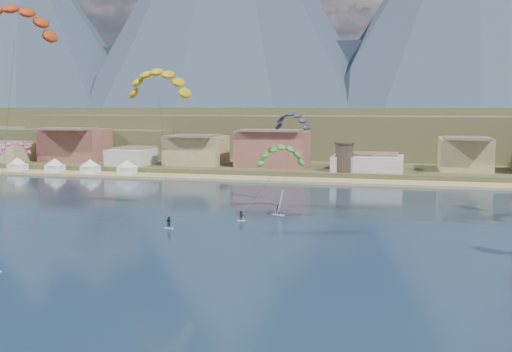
{
  "coord_description": "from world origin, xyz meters",
  "views": [
    {
      "loc": [
        22.05,
        -55.16,
        20.48
      ],
      "look_at": [
        0.0,
        32.0,
        10.0
      ],
      "focal_mm": 42.09,
      "sensor_mm": 36.0,
      "label": 1
    }
  ],
  "objects_px": {
    "watchtower": "(345,157)",
    "kitesurfer_green": "(280,152)",
    "kitesurfer_yellow": "(159,79)",
    "kitesurfer_red": "(14,18)",
    "windsurfer": "(279,207)"
  },
  "relations": [
    {
      "from": "watchtower",
      "to": "kitesurfer_green",
      "type": "bearing_deg",
      "value": -97.46
    },
    {
      "from": "kitesurfer_yellow",
      "to": "kitesurfer_red",
      "type": "bearing_deg",
      "value": -106.73
    },
    {
      "from": "watchtower",
      "to": "windsurfer",
      "type": "distance_m",
      "value": 60.11
    },
    {
      "from": "kitesurfer_red",
      "to": "windsurfer",
      "type": "bearing_deg",
      "value": 45.9
    },
    {
      "from": "kitesurfer_yellow",
      "to": "kitesurfer_green",
      "type": "xyz_separation_m",
      "value": [
        21.91,
        7.99,
        -14.11
      ]
    },
    {
      "from": "watchtower",
      "to": "kitesurfer_green",
      "type": "distance_m",
      "value": 54.89
    },
    {
      "from": "kitesurfer_green",
      "to": "windsurfer",
      "type": "bearing_deg",
      "value": -80.46
    },
    {
      "from": "windsurfer",
      "to": "kitesurfer_red",
      "type": "bearing_deg",
      "value": -134.1
    },
    {
      "from": "watchtower",
      "to": "kitesurfer_red",
      "type": "height_order",
      "value": "kitesurfer_red"
    },
    {
      "from": "watchtower",
      "to": "kitesurfer_red",
      "type": "relative_size",
      "value": 0.23
    },
    {
      "from": "watchtower",
      "to": "kitesurfer_green",
      "type": "relative_size",
      "value": 0.51
    },
    {
      "from": "kitesurfer_green",
      "to": "kitesurfer_yellow",
      "type": "bearing_deg",
      "value": -159.95
    },
    {
      "from": "kitesurfer_red",
      "to": "windsurfer",
      "type": "xyz_separation_m",
      "value": [
        31.94,
        32.97,
        -31.56
      ]
    },
    {
      "from": "watchtower",
      "to": "kitesurfer_yellow",
      "type": "distance_m",
      "value": 71.26
    },
    {
      "from": "kitesurfer_red",
      "to": "kitesurfer_yellow",
      "type": "height_order",
      "value": "kitesurfer_red"
    }
  ]
}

